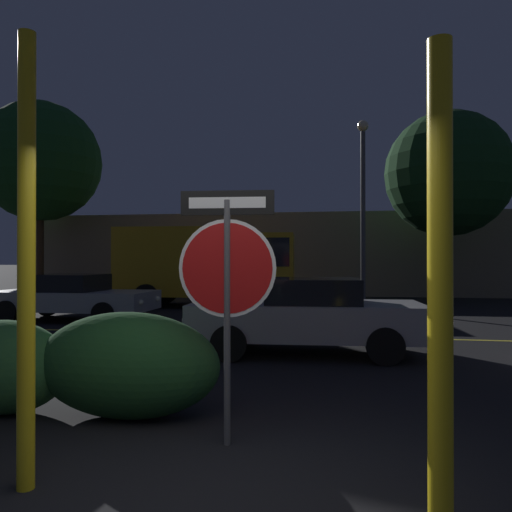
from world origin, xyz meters
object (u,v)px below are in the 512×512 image
stop_sign (227,268)px  hedge_bush_2 (127,365)px  street_lamp (363,196)px  tree_0 (40,162)px  tree_1 (448,174)px  passing_car_1 (72,297)px  delivery_truck (211,262)px  yellow_pole_left (26,260)px  hedge_bush_1 (3,367)px  yellow_pole_right (440,293)px  passing_car_2 (307,315)px

stop_sign → hedge_bush_2: bearing=151.0°
street_lamp → tree_0: (-14.17, 3.59, 2.29)m
stop_sign → tree_1: 16.62m
passing_car_1 → tree_0: bearing=-141.9°
tree_0 → tree_1: bearing=-3.0°
tree_0 → tree_1: (17.48, -0.92, -1.20)m
delivery_truck → yellow_pole_left: bearing=5.2°
hedge_bush_1 → delivery_truck: size_ratio=0.24×
tree_1 → yellow_pole_right: bearing=-102.1°
stop_sign → tree_1: (5.19, 15.44, 3.32)m
hedge_bush_1 → passing_car_2: (3.06, 3.95, 0.18)m
yellow_pole_left → yellow_pole_right: bearing=-6.0°
yellow_pole_left → passing_car_1: 10.54m
hedge_bush_1 → passing_car_2: 5.00m
delivery_truck → passing_car_1: bearing=-34.6°
hedge_bush_1 → street_lamp: bearing=70.0°
street_lamp → tree_0: tree_0 is taller
hedge_bush_1 → passing_car_1: passing_car_1 is taller
hedge_bush_1 → tree_0: tree_0 is taller
hedge_bush_2 → street_lamp: bearing=75.9°
yellow_pole_right → hedge_bush_2: 3.50m
yellow_pole_left → hedge_bush_1: bearing=130.1°
hedge_bush_2 → passing_car_2: size_ratio=0.48×
delivery_truck → street_lamp: street_lamp is taller
tree_0 → stop_sign: bearing=-53.1°
stop_sign → passing_car_2: stop_sign is taller
passing_car_1 → tree_0: 11.58m
stop_sign → tree_0: size_ratio=0.26×
yellow_pole_right → passing_car_2: yellow_pole_right is taller
stop_sign → passing_car_1: bearing=123.2°
hedge_bush_2 → tree_1: bearing=66.8°
hedge_bush_2 → delivery_truck: size_ratio=0.32×
yellow_pole_left → tree_1: tree_1 is taller
yellow_pole_left → passing_car_2: 5.87m
yellow_pole_left → tree_1: (6.45, 16.51, 3.24)m
passing_car_1 → passing_car_2: passing_car_2 is taller
delivery_truck → hedge_bush_1: bearing=0.2°
stop_sign → delivery_truck: size_ratio=0.37×
yellow_pole_left → hedge_bush_1: size_ratio=2.24×
yellow_pole_left → tree_0: 21.11m
yellow_pole_left → delivery_truck: size_ratio=0.53×
stop_sign → yellow_pole_left: size_ratio=0.69×
hedge_bush_1 → tree_1: bearing=62.5°
hedge_bush_2 → street_lamp: 12.99m
street_lamp → passing_car_1: bearing=-150.4°
hedge_bush_2 → passing_car_1: (-4.93, 7.65, 0.09)m
passing_car_1 → delivery_truck: delivery_truck is taller
passing_car_2 → tree_1: tree_1 is taller
yellow_pole_right → passing_car_1: (-7.70, 9.59, -0.83)m
yellow_pole_right → passing_car_2: (-1.10, 5.82, -0.80)m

